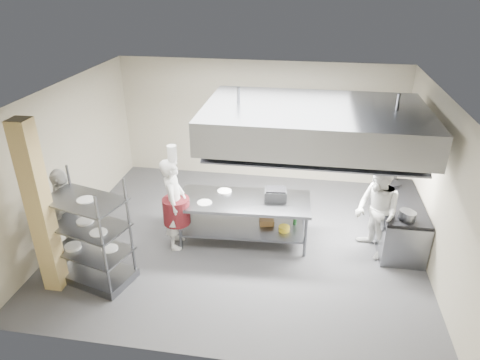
% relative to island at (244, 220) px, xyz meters
% --- Properties ---
extents(floor, '(7.00, 7.00, 0.00)m').
position_rel_island_xyz_m(floor, '(-0.08, 0.00, -0.46)').
color(floor, '#353538').
rests_on(floor, ground).
extents(ceiling, '(7.00, 7.00, 0.00)m').
position_rel_island_xyz_m(ceiling, '(-0.08, 0.00, 2.54)').
color(ceiling, silver).
rests_on(ceiling, wall_back).
extents(wall_back, '(7.00, 0.00, 7.00)m').
position_rel_island_xyz_m(wall_back, '(-0.08, 3.00, 1.04)').
color(wall_back, '#ADA38A').
rests_on(wall_back, ground).
extents(wall_left, '(0.00, 6.00, 6.00)m').
position_rel_island_xyz_m(wall_left, '(-3.58, 0.00, 1.04)').
color(wall_left, '#ADA38A').
rests_on(wall_left, ground).
extents(wall_right, '(0.00, 6.00, 6.00)m').
position_rel_island_xyz_m(wall_right, '(3.42, 0.00, 1.04)').
color(wall_right, '#ADA38A').
rests_on(wall_right, ground).
extents(column, '(0.30, 0.30, 3.00)m').
position_rel_island_xyz_m(column, '(-2.98, -1.90, 1.04)').
color(column, '#DBB970').
rests_on(column, floor).
extents(exhaust_hood, '(4.00, 2.50, 0.60)m').
position_rel_island_xyz_m(exhaust_hood, '(1.22, 0.40, 1.94)').
color(exhaust_hood, gray).
rests_on(exhaust_hood, ceiling).
extents(hood_strip_a, '(1.60, 0.12, 0.04)m').
position_rel_island_xyz_m(hood_strip_a, '(0.32, 0.40, 1.62)').
color(hood_strip_a, white).
rests_on(hood_strip_a, exhaust_hood).
extents(hood_strip_b, '(1.60, 0.12, 0.04)m').
position_rel_island_xyz_m(hood_strip_b, '(2.12, 0.40, 1.62)').
color(hood_strip_b, white).
rests_on(hood_strip_b, exhaust_hood).
extents(wall_shelf, '(1.50, 0.28, 0.04)m').
position_rel_island_xyz_m(wall_shelf, '(1.72, 2.84, 1.04)').
color(wall_shelf, gray).
rests_on(wall_shelf, wall_back).
extents(island, '(2.60, 1.20, 0.91)m').
position_rel_island_xyz_m(island, '(0.00, 0.00, 0.00)').
color(island, slate).
rests_on(island, floor).
extents(island_worktop, '(2.60, 1.20, 0.06)m').
position_rel_island_xyz_m(island_worktop, '(0.00, 0.00, 0.42)').
color(island_worktop, gray).
rests_on(island_worktop, island).
extents(island_undershelf, '(2.39, 1.08, 0.04)m').
position_rel_island_xyz_m(island_undershelf, '(0.00, 0.00, -0.16)').
color(island_undershelf, gray).
rests_on(island_undershelf, island).
extents(pass_rack, '(1.45, 1.07, 1.94)m').
position_rel_island_xyz_m(pass_rack, '(-2.39, -1.61, 0.52)').
color(pass_rack, slate).
rests_on(pass_rack, floor).
extents(cooking_range, '(0.80, 2.00, 0.84)m').
position_rel_island_xyz_m(cooking_range, '(3.00, 0.50, -0.04)').
color(cooking_range, slate).
rests_on(cooking_range, floor).
extents(range_top, '(0.78, 1.96, 0.06)m').
position_rel_island_xyz_m(range_top, '(3.00, 0.50, 0.41)').
color(range_top, black).
rests_on(range_top, cooking_range).
extents(chef_head, '(0.54, 0.73, 1.84)m').
position_rel_island_xyz_m(chef_head, '(-1.28, -0.39, 0.47)').
color(chef_head, white).
rests_on(chef_head, floor).
extents(chef_line, '(1.01, 1.11, 1.85)m').
position_rel_island_xyz_m(chef_line, '(2.47, -0.06, 0.47)').
color(chef_line, white).
rests_on(chef_line, floor).
extents(chef_plating, '(0.66, 1.15, 1.84)m').
position_rel_island_xyz_m(chef_plating, '(-3.08, -1.09, 0.47)').
color(chef_plating, silver).
rests_on(chef_plating, floor).
extents(griddle, '(0.45, 0.37, 0.21)m').
position_rel_island_xyz_m(griddle, '(0.59, 0.11, 0.56)').
color(griddle, slate).
rests_on(griddle, island_worktop).
extents(wicker_basket, '(0.32, 0.25, 0.12)m').
position_rel_island_xyz_m(wicker_basket, '(0.44, 0.11, -0.07)').
color(wicker_basket, olive).
rests_on(wicker_basket, island_undershelf).
extents(stockpot, '(0.24, 0.24, 0.16)m').
position_rel_island_xyz_m(stockpot, '(3.00, -0.27, 0.53)').
color(stockpot, slate).
rests_on(stockpot, range_top).
extents(plate_stack, '(0.28, 0.28, 0.05)m').
position_rel_island_xyz_m(plate_stack, '(-2.39, -1.61, 0.16)').
color(plate_stack, silver).
rests_on(plate_stack, pass_rack).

